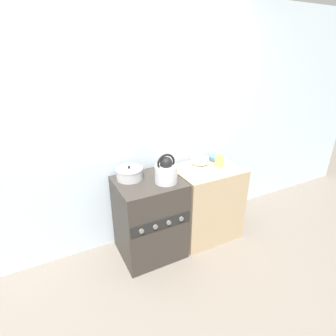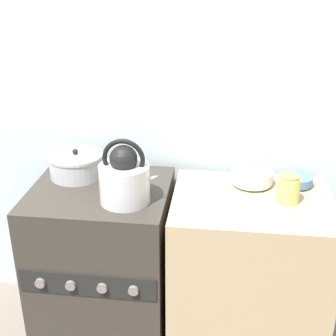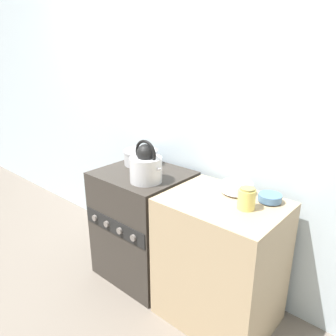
{
  "view_description": "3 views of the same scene",
  "coord_description": "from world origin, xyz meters",
  "px_view_note": "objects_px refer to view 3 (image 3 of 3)",
  "views": [
    {
      "loc": [
        -0.87,
        -1.8,
        1.96
      ],
      "look_at": [
        0.22,
        0.3,
        0.92
      ],
      "focal_mm": 28.0,
      "sensor_mm": 36.0,
      "label": 1
    },
    {
      "loc": [
        0.54,
        -1.56,
        1.79
      ],
      "look_at": [
        0.31,
        0.28,
        0.96
      ],
      "focal_mm": 50.0,
      "sensor_mm": 36.0,
      "label": 2
    },
    {
      "loc": [
        1.58,
        -1.24,
        1.66
      ],
      "look_at": [
        0.28,
        0.25,
        0.95
      ],
      "focal_mm": 35.0,
      "sensor_mm": 36.0,
      "label": 3
    }
  ],
  "objects_px": {
    "small_ceramic_bowl": "(270,198)",
    "storage_jar": "(247,199)",
    "stove": "(144,224)",
    "kettle": "(146,166)",
    "cooking_pot": "(141,157)",
    "enamel_bowl": "(237,187)"
  },
  "relations": [
    {
      "from": "small_ceramic_bowl",
      "to": "storage_jar",
      "type": "bearing_deg",
      "value": -111.2
    },
    {
      "from": "stove",
      "to": "kettle",
      "type": "bearing_deg",
      "value": -34.99
    },
    {
      "from": "cooking_pot",
      "to": "small_ceramic_bowl",
      "type": "bearing_deg",
      "value": 1.5
    },
    {
      "from": "small_ceramic_bowl",
      "to": "storage_jar",
      "type": "xyz_separation_m",
      "value": [
        -0.06,
        -0.16,
        0.03
      ]
    },
    {
      "from": "small_ceramic_bowl",
      "to": "storage_jar",
      "type": "height_order",
      "value": "storage_jar"
    },
    {
      "from": "storage_jar",
      "to": "kettle",
      "type": "bearing_deg",
      "value": -172.71
    },
    {
      "from": "stove",
      "to": "storage_jar",
      "type": "relative_size",
      "value": 6.73
    },
    {
      "from": "kettle",
      "to": "small_ceramic_bowl",
      "type": "bearing_deg",
      "value": 18.48
    },
    {
      "from": "kettle",
      "to": "cooking_pot",
      "type": "xyz_separation_m",
      "value": [
        -0.28,
        0.22,
        -0.05
      ]
    },
    {
      "from": "stove",
      "to": "small_ceramic_bowl",
      "type": "height_order",
      "value": "small_ceramic_bowl"
    },
    {
      "from": "stove",
      "to": "enamel_bowl",
      "type": "distance_m",
      "value": 0.83
    },
    {
      "from": "storage_jar",
      "to": "small_ceramic_bowl",
      "type": "bearing_deg",
      "value": 68.8
    },
    {
      "from": "stove",
      "to": "storage_jar",
      "type": "distance_m",
      "value": 0.96
    },
    {
      "from": "kettle",
      "to": "enamel_bowl",
      "type": "xyz_separation_m",
      "value": [
        0.54,
        0.24,
        -0.07
      ]
    },
    {
      "from": "stove",
      "to": "cooking_pot",
      "type": "distance_m",
      "value": 0.51
    },
    {
      "from": "enamel_bowl",
      "to": "small_ceramic_bowl",
      "type": "distance_m",
      "value": 0.21
    },
    {
      "from": "stove",
      "to": "small_ceramic_bowl",
      "type": "relative_size",
      "value": 6.28
    },
    {
      "from": "cooking_pot",
      "to": "enamel_bowl",
      "type": "distance_m",
      "value": 0.83
    },
    {
      "from": "enamel_bowl",
      "to": "storage_jar",
      "type": "height_order",
      "value": "storage_jar"
    },
    {
      "from": "enamel_bowl",
      "to": "kettle",
      "type": "bearing_deg",
      "value": -156.26
    },
    {
      "from": "cooking_pot",
      "to": "storage_jar",
      "type": "relative_size",
      "value": 2.07
    },
    {
      "from": "kettle",
      "to": "small_ceramic_bowl",
      "type": "relative_size",
      "value": 2.13
    }
  ]
}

